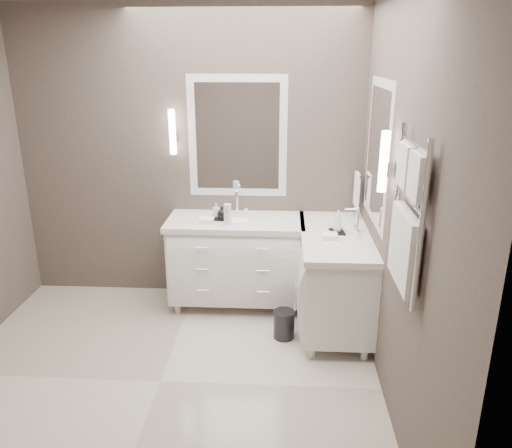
# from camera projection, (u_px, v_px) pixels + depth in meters

# --- Properties ---
(floor) EXTENTS (3.20, 3.00, 0.01)m
(floor) POSITION_uv_depth(u_px,v_px,m) (160.00, 382.00, 3.64)
(floor) COLOR beige
(floor) RESTS_ON ground
(wall_back) EXTENTS (3.20, 0.01, 2.70)m
(wall_back) POSITION_uv_depth(u_px,v_px,m) (190.00, 158.00, 4.62)
(wall_back) COLOR #4D423E
(wall_back) RESTS_ON floor
(wall_front) EXTENTS (3.20, 0.01, 2.70)m
(wall_front) POSITION_uv_depth(u_px,v_px,m) (37.00, 325.00, 1.78)
(wall_front) COLOR #4D423E
(wall_front) RESTS_ON floor
(wall_right) EXTENTS (0.01, 3.00, 2.70)m
(wall_right) POSITION_uv_depth(u_px,v_px,m) (400.00, 209.00, 3.12)
(wall_right) COLOR #4D423E
(wall_right) RESTS_ON floor
(vanity_back) EXTENTS (1.24, 0.59, 0.97)m
(vanity_back) POSITION_uv_depth(u_px,v_px,m) (236.00, 257.00, 4.62)
(vanity_back) COLOR white
(vanity_back) RESTS_ON floor
(vanity_right) EXTENTS (0.59, 1.24, 0.97)m
(vanity_right) POSITION_uv_depth(u_px,v_px,m) (335.00, 273.00, 4.27)
(vanity_right) COLOR white
(vanity_right) RESTS_ON floor
(mirror_back) EXTENTS (0.90, 0.02, 1.10)m
(mirror_back) POSITION_uv_depth(u_px,v_px,m) (237.00, 137.00, 4.52)
(mirror_back) COLOR white
(mirror_back) RESTS_ON wall_back
(mirror_right) EXTENTS (0.02, 0.90, 1.10)m
(mirror_right) POSITION_uv_depth(u_px,v_px,m) (377.00, 153.00, 3.81)
(mirror_right) COLOR white
(mirror_right) RESTS_ON wall_right
(sconce_back) EXTENTS (0.06, 0.06, 0.40)m
(sconce_back) POSITION_uv_depth(u_px,v_px,m) (172.00, 133.00, 4.48)
(sconce_back) COLOR white
(sconce_back) RESTS_ON wall_back
(sconce_right) EXTENTS (0.06, 0.06, 0.40)m
(sconce_right) POSITION_uv_depth(u_px,v_px,m) (384.00, 163.00, 3.25)
(sconce_right) COLOR white
(sconce_right) RESTS_ON wall_right
(towel_bar_corner) EXTENTS (0.03, 0.22, 0.30)m
(towel_bar_corner) POSITION_uv_depth(u_px,v_px,m) (357.00, 189.00, 4.48)
(towel_bar_corner) COLOR white
(towel_bar_corner) RESTS_ON wall_right
(towel_ladder) EXTENTS (0.06, 0.58, 0.90)m
(towel_ladder) POSITION_uv_depth(u_px,v_px,m) (407.00, 223.00, 2.73)
(towel_ladder) COLOR white
(towel_ladder) RESTS_ON wall_right
(waste_bin) EXTENTS (0.23, 0.23, 0.24)m
(waste_bin) POSITION_uv_depth(u_px,v_px,m) (284.00, 324.00, 4.17)
(waste_bin) COLOR black
(waste_bin) RESTS_ON floor
(amenity_tray_back) EXTENTS (0.15, 0.11, 0.02)m
(amenity_tray_back) POSITION_uv_depth(u_px,v_px,m) (219.00, 218.00, 4.49)
(amenity_tray_back) COLOR black
(amenity_tray_back) RESTS_ON vanity_back
(amenity_tray_right) EXTENTS (0.13, 0.17, 0.02)m
(amenity_tray_right) POSITION_uv_depth(u_px,v_px,m) (337.00, 232.00, 4.14)
(amenity_tray_right) COLOR black
(amenity_tray_right) RESTS_ON vanity_right
(water_bottle) EXTENTS (0.08, 0.08, 0.19)m
(water_bottle) POSITION_uv_depth(u_px,v_px,m) (228.00, 214.00, 4.33)
(water_bottle) COLOR silver
(water_bottle) RESTS_ON vanity_back
(soap_bottle_a) EXTENTS (0.07, 0.07, 0.12)m
(soap_bottle_a) POSITION_uv_depth(u_px,v_px,m) (216.00, 210.00, 4.49)
(soap_bottle_a) COLOR white
(soap_bottle_a) RESTS_ON amenity_tray_back
(soap_bottle_b) EXTENTS (0.09, 0.09, 0.11)m
(soap_bottle_b) POSITION_uv_depth(u_px,v_px,m) (222.00, 212.00, 4.44)
(soap_bottle_b) COLOR black
(soap_bottle_b) RESTS_ON amenity_tray_back
(soap_bottle_c) EXTENTS (0.07, 0.07, 0.18)m
(soap_bottle_c) POSITION_uv_depth(u_px,v_px,m) (338.00, 221.00, 4.11)
(soap_bottle_c) COLOR white
(soap_bottle_c) RESTS_ON amenity_tray_right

